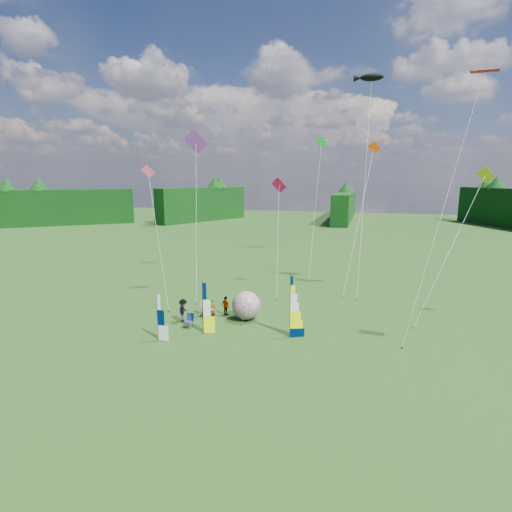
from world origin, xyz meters
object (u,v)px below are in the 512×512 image
(spectator_b, at_px, (205,305))
(feather_banner_main, at_px, (290,307))
(spectator_c, at_px, (183,311))
(spectator_d, at_px, (226,306))
(side_banner_left, at_px, (203,308))
(camp_chair, at_px, (188,321))
(kite_whale, at_px, (366,169))
(side_banner_far, at_px, (157,317))
(bol_inflatable, at_px, (246,305))
(spectator_a, at_px, (212,311))

(spectator_b, bearing_deg, feather_banner_main, -14.16)
(spectator_c, distance_m, spectator_d, 3.54)
(side_banner_left, distance_m, camp_chair, 2.13)
(spectator_c, height_order, kite_whale, kite_whale)
(spectator_d, distance_m, camp_chair, 3.80)
(side_banner_far, xyz_separation_m, bol_inflatable, (4.59, 5.63, -0.51))
(spectator_a, distance_m, spectator_c, 2.21)
(bol_inflatable, bearing_deg, feather_banner_main, -33.24)
(side_banner_left, height_order, spectator_b, side_banner_left)
(side_banner_far, bearing_deg, camp_chair, 69.06)
(spectator_b, relative_size, spectator_c, 1.03)
(spectator_c, bearing_deg, spectator_b, -43.94)
(spectator_c, relative_size, kite_whale, 0.08)
(camp_chair, relative_size, kite_whale, 0.05)
(spectator_b, xyz_separation_m, spectator_c, (-1.14, -1.60, -0.03))
(bol_inflatable, relative_size, spectator_d, 1.43)
(side_banner_left, height_order, spectator_d, side_banner_left)
(spectator_c, bearing_deg, spectator_a, -84.30)
(side_banner_left, bearing_deg, spectator_d, 67.79)
(feather_banner_main, relative_size, spectator_d, 2.78)
(spectator_a, height_order, spectator_d, spectator_a)
(side_banner_far, bearing_deg, feather_banner_main, 18.35)
(spectator_a, bearing_deg, side_banner_far, -154.58)
(camp_chair, bearing_deg, spectator_c, 136.23)
(spectator_b, height_order, spectator_c, spectator_b)
(feather_banner_main, bearing_deg, side_banner_left, 168.08)
(spectator_a, xyz_separation_m, kite_whale, (10.69, 15.83, 11.00))
(side_banner_left, relative_size, spectator_c, 2.07)
(side_banner_left, relative_size, spectator_a, 2.13)
(side_banner_left, bearing_deg, side_banner_far, -160.10)
(bol_inflatable, xyz_separation_m, spectator_a, (-2.39, -1.34, -0.25))
(bol_inflatable, relative_size, camp_chair, 2.10)
(spectator_c, height_order, spectator_d, spectator_c)
(side_banner_left, relative_size, spectator_b, 2.00)
(side_banner_far, height_order, spectator_a, side_banner_far)
(camp_chair, bearing_deg, spectator_d, 67.40)
(side_banner_far, xyz_separation_m, spectator_c, (0.06, 3.75, -0.74))
(camp_chair, distance_m, kite_whale, 23.95)
(bol_inflatable, height_order, camp_chair, bol_inflatable)
(spectator_c, distance_m, camp_chair, 1.45)
(spectator_a, distance_m, spectator_d, 1.87)
(bol_inflatable, distance_m, spectator_b, 3.42)
(side_banner_far, height_order, kite_whale, kite_whale)
(spectator_b, bearing_deg, spectator_c, -121.97)
(side_banner_far, relative_size, camp_chair, 3.04)
(side_banner_far, height_order, spectator_d, side_banner_far)
(spectator_a, relative_size, spectator_b, 0.94)
(side_banner_left, bearing_deg, feather_banner_main, -9.87)
(feather_banner_main, distance_m, kite_whale, 20.12)
(kite_whale, bearing_deg, spectator_c, -149.42)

